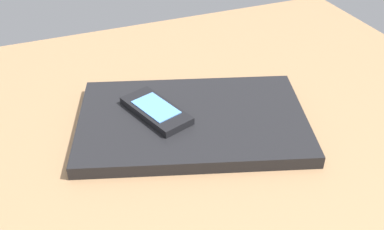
{
  "coord_description": "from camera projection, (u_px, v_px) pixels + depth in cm",
  "views": [
    {
      "loc": [
        -11.63,
        -52.17,
        44.91
      ],
      "look_at": [
        9.19,
        0.18,
        5.0
      ],
      "focal_mm": 42.12,
      "sensor_mm": 36.0,
      "label": 1
    }
  ],
  "objects": [
    {
      "name": "desk_surface",
      "position": [
        136.0,
        147.0,
        0.68
      ],
      "size": [
        120.0,
        80.0,
        3.0
      ],
      "primitive_type": "cube",
      "color": "#9E7751",
      "rests_on": "ground"
    },
    {
      "name": "laptop_closed",
      "position": [
        192.0,
        120.0,
        0.7
      ],
      "size": [
        39.81,
        31.66,
        1.99
      ],
      "primitive_type": "cube",
      "rotation": [
        0.0,
        0.0,
        -0.31
      ],
      "color": "black",
      "rests_on": "desk_surface"
    },
    {
      "name": "cell_phone_on_laptop",
      "position": [
        156.0,
        110.0,
        0.69
      ],
      "size": [
        8.91,
        12.99,
        1.29
      ],
      "color": "black",
      "rests_on": "laptop_closed"
    }
  ]
}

